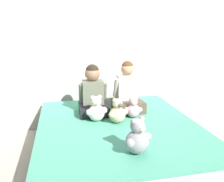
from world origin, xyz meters
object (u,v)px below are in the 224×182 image
at_px(teddy_bear_held_by_right_child, 133,109).
at_px(teddy_bear_held_by_left_child, 96,110).
at_px(child_on_left, 93,93).
at_px(bed, 118,142).
at_px(child_on_right, 128,92).
at_px(pillow_at_headboard, 105,99).
at_px(teddy_bear_at_foot_of_bed, 137,138).
at_px(teddy_bear_between_children, 118,112).

bearing_deg(teddy_bear_held_by_right_child, teddy_bear_held_by_left_child, -166.43).
relative_size(child_on_left, teddy_bear_held_by_right_child, 2.40).
distance_m(bed, child_on_left, 0.65).
bearing_deg(child_on_right, teddy_bear_held_by_left_child, -153.64).
relative_size(child_on_right, pillow_at_headboard, 1.14).
bearing_deg(bed, teddy_bear_at_foot_of_bed, -88.91).
height_order(child_on_left, pillow_at_headboard, child_on_left).
xyz_separation_m(bed, teddy_bear_held_by_right_child, (0.21, 0.16, 0.32)).
distance_m(child_on_right, teddy_bear_held_by_right_child, 0.27).
distance_m(bed, teddy_bear_between_children, 0.33).
bearing_deg(teddy_bear_at_foot_of_bed, teddy_bear_between_children, 66.57).
distance_m(teddy_bear_held_by_right_child, teddy_bear_between_children, 0.24).
distance_m(child_on_right, teddy_bear_between_children, 0.43).
bearing_deg(teddy_bear_at_foot_of_bed, teddy_bear_held_by_right_child, 51.00).
bearing_deg(teddy_bear_held_by_right_child, child_on_left, 161.49).
relative_size(teddy_bear_at_foot_of_bed, pillow_at_headboard, 0.58).
bearing_deg(teddy_bear_between_children, teddy_bear_held_by_left_child, 135.19).
bearing_deg(teddy_bear_held_by_right_child, pillow_at_headboard, 121.08).
bearing_deg(bed, child_on_left, 117.42).
bearing_deg(pillow_at_headboard, child_on_right, -59.79).
distance_m(child_on_left, teddy_bear_at_foot_of_bed, 1.05).
bearing_deg(teddy_bear_between_children, child_on_left, 100.79).
distance_m(child_on_right, teddy_bear_held_by_left_child, 0.51).
bearing_deg(teddy_bear_held_by_left_child, child_on_right, 20.36).
xyz_separation_m(teddy_bear_at_foot_of_bed, pillow_at_headboard, (-0.01, 1.37, -0.08)).
bearing_deg(bed, teddy_bear_held_by_left_child, 145.22).
bearing_deg(teddy_bear_held_by_left_child, teddy_bear_between_children, -35.56).
height_order(teddy_bear_held_by_left_child, teddy_bear_at_foot_of_bed, teddy_bear_at_foot_of_bed).
relative_size(child_on_right, teddy_bear_held_by_left_child, 2.11).
bearing_deg(teddy_bear_held_by_right_child, teddy_bear_between_children, -140.06).
bearing_deg(teddy_bear_at_foot_of_bed, teddy_bear_held_by_left_child, 82.16).
xyz_separation_m(teddy_bear_held_by_left_child, teddy_bear_between_children, (0.21, -0.10, -0.00)).
xyz_separation_m(child_on_left, child_on_right, (0.42, -0.01, -0.01)).
xyz_separation_m(child_on_right, teddy_bear_at_foot_of_bed, (-0.20, -1.01, -0.10)).
bearing_deg(teddy_bear_held_by_left_child, child_on_left, 79.41).
relative_size(teddy_bear_held_by_right_child, teddy_bear_between_children, 0.87).
height_order(teddy_bear_held_by_left_child, teddy_bear_between_children, teddy_bear_held_by_left_child).
relative_size(child_on_left, teddy_bear_held_by_left_child, 2.01).
bearing_deg(teddy_bear_between_children, pillow_at_headboard, 70.31).
height_order(bed, teddy_bear_between_children, teddy_bear_between_children).
height_order(bed, teddy_bear_at_foot_of_bed, teddy_bear_at_foot_of_bed).
distance_m(child_on_right, teddy_bear_at_foot_of_bed, 1.04).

